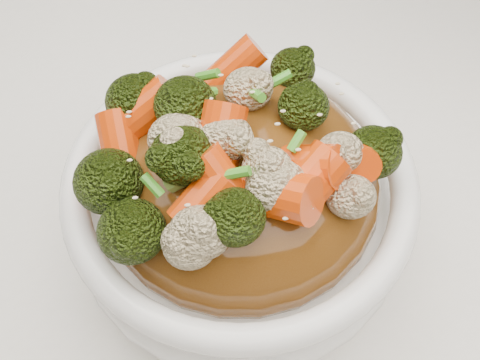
{
  "coord_description": "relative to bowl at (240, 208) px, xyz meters",
  "views": [
    {
      "loc": [
        -0.07,
        -0.2,
        1.12
      ],
      "look_at": [
        -0.04,
        0.0,
        0.83
      ],
      "focal_mm": 42.0,
      "sensor_mm": 36.0,
      "label": 1
    }
  ],
  "objects": [
    {
      "name": "tablecloth",
      "position": [
        0.04,
        -0.0,
        -0.06
      ],
      "size": [
        1.2,
        0.8,
        0.04
      ],
      "primitive_type": "cube",
      "color": "white",
      "rests_on": "dining_table"
    },
    {
      "name": "bowl",
      "position": [
        0.0,
        0.0,
        0.0
      ],
      "size": [
        0.3,
        0.3,
        0.09
      ],
      "primitive_type": null,
      "rotation": [
        0.0,
        0.0,
        -0.41
      ],
      "color": "white",
      "rests_on": "tablecloth"
    },
    {
      "name": "sauce_base",
      "position": [
        0.0,
        0.0,
        0.03
      ],
      "size": [
        0.24,
        0.24,
        0.1
      ],
      "primitive_type": "ellipsoid",
      "rotation": [
        0.0,
        0.0,
        -0.41
      ],
      "color": "#5B330F",
      "rests_on": "bowl"
    },
    {
      "name": "carrots",
      "position": [
        0.0,
        0.0,
        0.1
      ],
      "size": [
        0.24,
        0.24,
        0.05
      ],
      "primitive_type": null,
      "rotation": [
        0.0,
        0.0,
        -0.41
      ],
      "color": "#D33D06",
      "rests_on": "sauce_base"
    },
    {
      "name": "broccoli",
      "position": [
        0.0,
        0.0,
        0.09
      ],
      "size": [
        0.24,
        0.24,
        0.05
      ],
      "primitive_type": null,
      "rotation": [
        0.0,
        0.0,
        -0.41
      ],
      "color": "black",
      "rests_on": "sauce_base"
    },
    {
      "name": "cauliflower",
      "position": [
        0.0,
        0.0,
        0.09
      ],
      "size": [
        0.24,
        0.24,
        0.04
      ],
      "primitive_type": null,
      "rotation": [
        0.0,
        0.0,
        -0.41
      ],
      "color": "beige",
      "rests_on": "sauce_base"
    },
    {
      "name": "scallions",
      "position": [
        0.0,
        0.0,
        0.1
      ],
      "size": [
        0.18,
        0.18,
        0.02
      ],
      "primitive_type": null,
      "rotation": [
        0.0,
        0.0,
        -0.41
      ],
      "color": "#3E9021",
      "rests_on": "sauce_base"
    },
    {
      "name": "sesame_seeds",
      "position": [
        0.0,
        0.0,
        0.1
      ],
      "size": [
        0.21,
        0.21,
        0.01
      ],
      "primitive_type": null,
      "rotation": [
        0.0,
        0.0,
        -0.41
      ],
      "color": "beige",
      "rests_on": "sauce_base"
    }
  ]
}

